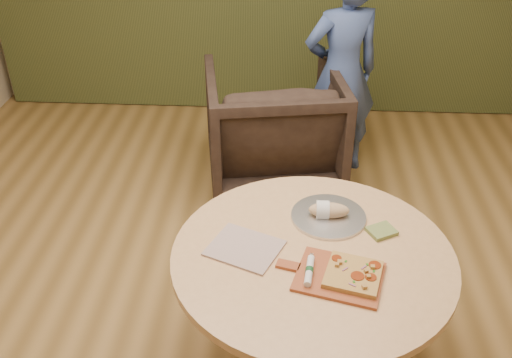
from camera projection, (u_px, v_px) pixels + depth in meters
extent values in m
cube|color=olive|center=(236.00, 340.00, 3.06)|extent=(5.00, 6.00, 0.02)
cylinder|color=tan|center=(309.00, 316.00, 2.71)|extent=(0.12, 0.12, 0.68)
cylinder|color=tan|center=(313.00, 256.00, 2.51)|extent=(1.25, 1.25, 0.04)
cube|color=#9C4927|center=(339.00, 277.00, 2.36)|extent=(0.41, 0.36, 0.01)
cube|color=#9C4927|center=(288.00, 265.00, 2.41)|extent=(0.11, 0.07, 0.01)
cube|color=tan|center=(353.00, 274.00, 2.34)|extent=(0.27, 0.27, 0.02)
cylinder|color=maroon|center=(337.00, 258.00, 2.41)|extent=(0.04, 0.04, 0.00)
cylinder|color=maroon|center=(357.00, 276.00, 2.31)|extent=(0.06, 0.06, 0.00)
cylinder|color=maroon|center=(375.00, 265.00, 2.37)|extent=(0.05, 0.05, 0.00)
cylinder|color=maroon|center=(371.00, 277.00, 2.31)|extent=(0.05, 0.05, 0.00)
cube|color=#B58543|center=(369.00, 277.00, 2.30)|extent=(0.02, 0.02, 0.01)
cube|color=#B58543|center=(366.00, 271.00, 2.33)|extent=(0.02, 0.02, 0.01)
cube|color=#B58543|center=(337.00, 265.00, 2.36)|extent=(0.02, 0.02, 0.01)
cube|color=#B58543|center=(364.00, 287.00, 2.25)|extent=(0.02, 0.02, 0.01)
cube|color=#B58543|center=(373.00, 267.00, 2.35)|extent=(0.02, 0.02, 0.01)
cube|color=#B58543|center=(340.00, 262.00, 2.38)|extent=(0.02, 0.02, 0.01)
cube|color=#226B17|center=(371.00, 267.00, 2.36)|extent=(0.01, 0.01, 0.00)
cube|color=#226B17|center=(374.00, 271.00, 2.34)|extent=(0.01, 0.01, 0.00)
cube|color=#226B17|center=(367.00, 264.00, 2.37)|extent=(0.01, 0.01, 0.00)
cube|color=#226B17|center=(354.00, 282.00, 2.29)|extent=(0.01, 0.01, 0.00)
cube|color=#226B17|center=(346.00, 261.00, 2.39)|extent=(0.01, 0.01, 0.00)
cube|color=#935479|center=(352.00, 285.00, 2.27)|extent=(0.03, 0.02, 0.00)
cube|color=#935479|center=(364.00, 267.00, 2.36)|extent=(0.03, 0.03, 0.00)
cube|color=#935479|center=(345.00, 269.00, 2.35)|extent=(0.03, 0.02, 0.00)
cylinder|color=silver|center=(309.00, 271.00, 2.35)|extent=(0.05, 0.17, 0.03)
cylinder|color=#194C26|center=(309.00, 271.00, 2.35)|extent=(0.04, 0.03, 0.03)
cube|color=silver|center=(311.00, 256.00, 2.43)|extent=(0.02, 0.04, 0.00)
cube|color=beige|center=(245.00, 248.00, 2.52)|extent=(0.37, 0.35, 0.01)
cylinder|color=silver|center=(328.00, 217.00, 2.71)|extent=(0.35, 0.35, 0.01)
cylinder|color=silver|center=(328.00, 216.00, 2.71)|extent=(0.36, 0.36, 0.02)
ellipsoid|color=tan|center=(329.00, 210.00, 2.69)|extent=(0.19, 0.08, 0.07)
cylinder|color=silver|center=(323.00, 210.00, 2.69)|extent=(0.06, 0.09, 0.09)
cube|color=#54662E|center=(382.00, 231.00, 2.61)|extent=(0.15, 0.15, 0.02)
imported|color=black|center=(273.00, 122.00, 4.13)|extent=(1.07, 1.02, 0.97)
imported|color=#3B518C|center=(341.00, 73.00, 4.12)|extent=(0.67, 0.54, 1.57)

